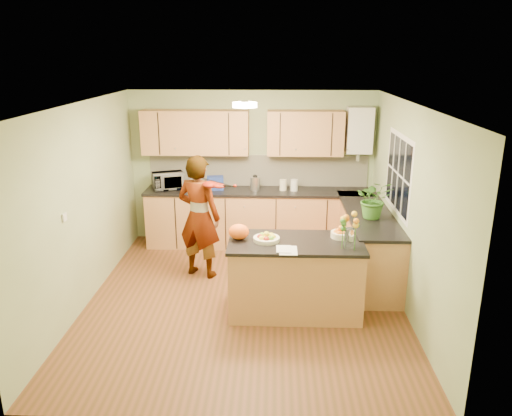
{
  "coord_description": "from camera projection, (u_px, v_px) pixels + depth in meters",
  "views": [
    {
      "loc": [
        0.37,
        -5.83,
        3.07
      ],
      "look_at": [
        0.13,
        0.5,
        1.09
      ],
      "focal_mm": 35.0,
      "sensor_mm": 36.0,
      "label": 1
    }
  ],
  "objects": [
    {
      "name": "upper_cabinets",
      "position": [
        241.0,
        133.0,
        7.92
      ],
      "size": [
        3.2,
        0.34,
        0.7
      ],
      "color": "#AE7645",
      "rests_on": "wall_back"
    },
    {
      "name": "splashback",
      "position": [
        258.0,
        170.0,
        8.26
      ],
      "size": [
        3.6,
        0.02,
        0.52
      ],
      "primitive_type": "cube",
      "color": "silver",
      "rests_on": "back_counter"
    },
    {
      "name": "wall_left",
      "position": [
        83.0,
        206.0,
        6.19
      ],
      "size": [
        0.02,
        4.5,
        2.5
      ],
      "primitive_type": "cube",
      "color": "gray",
      "rests_on": "floor"
    },
    {
      "name": "wall_right",
      "position": [
        409.0,
        209.0,
        6.04
      ],
      "size": [
        0.02,
        4.5,
        2.5
      ],
      "primitive_type": "cube",
      "color": "gray",
      "rests_on": "floor"
    },
    {
      "name": "peninsula_island",
      "position": [
        295.0,
        277.0,
        6.06
      ],
      "size": [
        1.61,
        0.82,
        0.92
      ],
      "color": "#AE7645",
      "rests_on": "floor"
    },
    {
      "name": "jar_cream",
      "position": [
        283.0,
        185.0,
        8.03
      ],
      "size": [
        0.12,
        0.12,
        0.17
      ],
      "primitive_type": "cylinder",
      "rotation": [
        0.0,
        0.0,
        -0.04
      ],
      "color": "#F7EAC5",
      "rests_on": "back_counter"
    },
    {
      "name": "light_switch",
      "position": [
        64.0,
        217.0,
        5.6
      ],
      "size": [
        0.02,
        0.09,
        0.09
      ],
      "primitive_type": "cube",
      "color": "white",
      "rests_on": "wall_left"
    },
    {
      "name": "right_counter",
      "position": [
        367.0,
        243.0,
        7.09
      ],
      "size": [
        0.62,
        2.24,
        0.94
      ],
      "color": "#AE7645",
      "rests_on": "floor"
    },
    {
      "name": "back_counter",
      "position": [
        258.0,
        218.0,
        8.2
      ],
      "size": [
        3.64,
        0.62,
        0.94
      ],
      "color": "#AE7645",
      "rests_on": "floor"
    },
    {
      "name": "window_right",
      "position": [
        398.0,
        174.0,
        6.52
      ],
      "size": [
        0.01,
        1.3,
        1.05
      ],
      "color": "white",
      "rests_on": "wall_right"
    },
    {
      "name": "floor",
      "position": [
        245.0,
        299.0,
        6.49
      ],
      "size": [
        4.5,
        4.5,
        0.0
      ],
      "primitive_type": "plane",
      "color": "brown",
      "rests_on": "ground"
    },
    {
      "name": "potted_plant",
      "position": [
        374.0,
        199.0,
        6.63
      ],
      "size": [
        0.5,
        0.44,
        0.53
      ],
      "primitive_type": "imported",
      "rotation": [
        0.0,
        0.0,
        -0.06
      ],
      "color": "#3A7426",
      "rests_on": "right_counter"
    },
    {
      "name": "violin",
      "position": [
        210.0,
        184.0,
        6.58
      ],
      "size": [
        0.62,
        0.54,
        0.15
      ],
      "primitive_type": null,
      "rotation": [
        0.17,
        0.0,
        -0.61
      ],
      "color": "#540905",
      "rests_on": "violinist"
    },
    {
      "name": "wall_back",
      "position": [
        252.0,
        167.0,
        8.26
      ],
      "size": [
        4.0,
        0.02,
        2.5
      ],
      "primitive_type": "cube",
      "color": "gray",
      "rests_on": "floor"
    },
    {
      "name": "papers",
      "position": [
        288.0,
        250.0,
        5.64
      ],
      "size": [
        0.2,
        0.28,
        0.01
      ],
      "primitive_type": "cube",
      "color": "silver",
      "rests_on": "peninsula_island"
    },
    {
      "name": "jar_white",
      "position": [
        294.0,
        185.0,
        8.0
      ],
      "size": [
        0.15,
        0.15,
        0.18
      ],
      "primitive_type": "cylinder",
      "rotation": [
        0.0,
        0.0,
        0.32
      ],
      "color": "white",
      "rests_on": "back_counter"
    },
    {
      "name": "orange_bowl",
      "position": [
        341.0,
        233.0,
        6.03
      ],
      "size": [
        0.25,
        0.25,
        0.14
      ],
      "color": "#F7EAC5",
      "rests_on": "peninsula_island"
    },
    {
      "name": "boiler",
      "position": [
        359.0,
        130.0,
        7.85
      ],
      "size": [
        0.4,
        0.3,
        0.86
      ],
      "color": "white",
      "rests_on": "wall_back"
    },
    {
      "name": "wall_front",
      "position": [
        227.0,
        291.0,
        3.97
      ],
      "size": [
        4.0,
        0.02,
        2.5
      ],
      "primitive_type": "cube",
      "color": "gray",
      "rests_on": "floor"
    },
    {
      "name": "ceiling",
      "position": [
        243.0,
        104.0,
        5.74
      ],
      "size": [
        4.0,
        4.5,
        0.02
      ],
      "primitive_type": "cube",
      "color": "white",
      "rests_on": "wall_back"
    },
    {
      "name": "violinist",
      "position": [
        199.0,
        217.0,
        6.96
      ],
      "size": [
        0.75,
        0.63,
        1.75
      ],
      "primitive_type": "imported",
      "rotation": [
        0.0,
        0.0,
        2.76
      ],
      "color": "tan",
      "rests_on": "floor"
    },
    {
      "name": "flower_vase",
      "position": [
        350.0,
        220.0,
        5.63
      ],
      "size": [
        0.27,
        0.27,
        0.5
      ],
      "rotation": [
        0.0,
        0.0,
        0.21
      ],
      "color": "silver",
      "rests_on": "peninsula_island"
    },
    {
      "name": "orange_bag",
      "position": [
        239.0,
        232.0,
        5.97
      ],
      "size": [
        0.26,
        0.22,
        0.19
      ],
      "primitive_type": "ellipsoid",
      "rotation": [
        0.0,
        0.0,
        0.05
      ],
      "color": "#FF6015",
      "rests_on": "peninsula_island"
    },
    {
      "name": "kettle",
      "position": [
        255.0,
        183.0,
        8.04
      ],
      "size": [
        0.16,
        0.16,
        0.3
      ],
      "rotation": [
        0.0,
        0.0,
        0.08
      ],
      "color": "silver",
      "rests_on": "back_counter"
    },
    {
      "name": "blue_box",
      "position": [
        215.0,
        183.0,
        8.08
      ],
      "size": [
        0.29,
        0.23,
        0.21
      ],
      "primitive_type": "cube",
      "rotation": [
        0.0,
        0.0,
        0.14
      ],
      "color": "navy",
      "rests_on": "back_counter"
    },
    {
      "name": "ceiling_lamp",
      "position": [
        245.0,
        105.0,
        6.04
      ],
      "size": [
        0.3,
        0.3,
        0.07
      ],
      "color": "#FFEABF",
      "rests_on": "ceiling"
    },
    {
      "name": "microwave",
      "position": [
        168.0,
        181.0,
        8.1
      ],
      "size": [
        0.57,
        0.48,
        0.27
      ],
      "primitive_type": "imported",
      "rotation": [
        0.0,
        0.0,
        0.36
      ],
      "color": "white",
      "rests_on": "back_counter"
    },
    {
      "name": "fruit_dish",
      "position": [
        267.0,
        237.0,
        5.93
      ],
      "size": [
        0.31,
        0.31,
        0.11
      ],
      "color": "#F7EAC5",
      "rests_on": "peninsula_island"
    }
  ]
}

